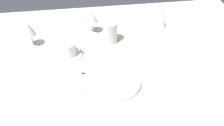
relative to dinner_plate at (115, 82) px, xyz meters
name	(u,v)px	position (x,y,z in m)	size (l,w,h in m)	color
ground_plane	(114,126)	(0.03, 0.22, -0.75)	(6.00, 6.00, 0.00)	#383D47
dining_table	(115,64)	(0.03, 0.22, -0.09)	(1.80, 1.11, 0.74)	silver
dinner_plate	(115,82)	(0.00, 0.00, 0.00)	(0.24, 0.24, 0.02)	white
fork_outer	(84,82)	(-0.15, 0.02, -0.01)	(0.02, 0.21, 0.00)	beige
dinner_knife	(146,77)	(0.15, 0.01, -0.01)	(0.03, 0.23, 0.00)	beige
spoon_soup	(150,73)	(0.18, 0.04, -0.01)	(0.03, 0.22, 0.01)	beige
spoon_dessert	(156,73)	(0.21, 0.04, -0.01)	(0.03, 0.23, 0.01)	beige
spoon_tea	(162,72)	(0.24, 0.04, -0.01)	(0.03, 0.21, 0.01)	beige
saucer_left	(70,55)	(-0.22, 0.23, 0.00)	(0.14, 0.14, 0.01)	white
coffee_cup_left	(69,49)	(-0.21, 0.23, 0.04)	(0.10, 0.08, 0.07)	white
wine_glass_centre	(29,30)	(-0.43, 0.36, 0.09)	(0.07, 0.07, 0.15)	silver
wine_glass_left	(92,18)	(-0.08, 0.44, 0.09)	(0.07, 0.07, 0.14)	silver
drink_tumbler	(111,34)	(0.02, 0.33, 0.05)	(0.07, 0.07, 0.13)	silver
napkin_folded	(162,16)	(0.35, 0.44, 0.07)	(0.07, 0.07, 0.16)	white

